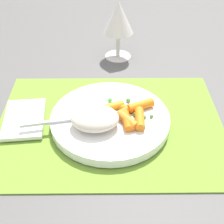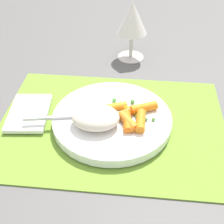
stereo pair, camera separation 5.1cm
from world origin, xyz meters
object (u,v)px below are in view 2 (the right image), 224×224
napkin (29,113)px  rice_mound (96,117)px  plate (112,119)px  wine_glass (132,20)px  carrot_portion (132,115)px  fork (88,116)px

napkin → rice_mound: bearing=-14.6°
plate → wine_glass: wine_glass is taller
carrot_portion → napkin: 0.21m
rice_mound → carrot_portion: bearing=21.5°
carrot_portion → napkin: size_ratio=0.88×
rice_mound → carrot_portion: 0.07m
fork → napkin: size_ratio=1.75×
fork → wine_glass: 0.30m
plate → wine_glass: (0.02, 0.27, 0.09)m
rice_mound → napkin: bearing=165.4°
rice_mound → fork: 0.03m
carrot_portion → fork: (-0.08, -0.01, -0.01)m
plate → rice_mound: rice_mound is taller
wine_glass → napkin: size_ratio=1.27×
rice_mound → fork: size_ratio=0.44×
carrot_portion → wine_glass: wine_glass is taller
plate → fork: size_ratio=1.13×
napkin → plate: bearing=-3.2°
carrot_portion → napkin: bearing=176.9°
plate → rice_mound: 0.05m
rice_mound → napkin: rice_mound is taller
plate → rice_mound: bearing=-134.8°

